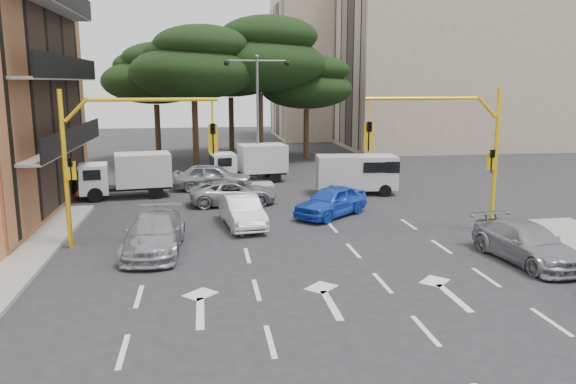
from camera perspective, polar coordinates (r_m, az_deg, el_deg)
name	(u,v)px	position (r m, az deg, el deg)	size (l,w,h in m)	color
ground	(301,253)	(20.96, 1.33, -6.23)	(120.00, 120.00, 0.00)	#28282B
median_strip	(258,179)	(36.40, -3.04, 1.34)	(1.40, 6.00, 0.15)	gray
apartment_beige_near	(450,49)	(56.86, 16.18, 13.83)	(20.20, 12.15, 18.70)	tan
apartment_beige_far	(346,63)	(65.83, 5.95, 12.89)	(16.20, 12.15, 16.70)	tan
pine_left_near	(194,63)	(41.68, -9.53, 12.84)	(9.15, 9.15, 10.23)	#382616
pine_center	(261,54)	(43.94, -2.80, 13.78)	(9.98, 9.98, 11.16)	#382616
pine_left_far	(156,73)	(45.79, -13.27, 11.66)	(8.32, 8.32, 9.30)	#382616
pine_right	(307,82)	(46.45, 1.97, 11.08)	(7.49, 7.49, 8.37)	#382616
pine_back	(231,66)	(48.74, -5.81, 12.66)	(9.15, 9.15, 10.23)	#382616
signal_mast_right	(456,141)	(24.13, 16.71, 5.03)	(5.79, 0.37, 6.00)	yellow
signal_mast_left	(114,146)	(22.07, -17.30, 4.47)	(5.79, 0.37, 6.00)	yellow
street_lamp_center	(257,95)	(35.88, -3.13, 9.79)	(4.16, 0.36, 7.77)	slate
car_white_hatch	(242,211)	(24.66, -4.68, -1.97)	(1.43, 4.11, 1.36)	silver
car_blue_compact	(331,201)	(26.54, 4.41, -0.94)	(1.69, 4.21, 1.43)	blue
car_silver_wagon	(154,233)	(21.50, -13.43, -4.11)	(2.00, 4.93, 1.43)	#9DA0A5
car_silver_cross_a	(233,193)	(29.13, -5.57, -0.07)	(2.07, 4.49, 1.25)	#9DA1A5
car_silver_cross_b	(213,177)	(33.16, -7.65, 1.53)	(1.85, 4.60, 1.57)	#9A9EA2
car_silver_parked	(526,243)	(21.55, 23.07, -4.77)	(1.90, 4.68, 1.36)	gray
van_white	(356,174)	(31.98, 6.93, 1.79)	(2.01, 4.44, 2.22)	silver
box_truck_a	(127,176)	(31.97, -16.07, 1.60)	(2.06, 4.90, 2.41)	silver
box_truck_b	(249,163)	(35.68, -3.95, 2.93)	(2.01, 4.79, 2.36)	white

